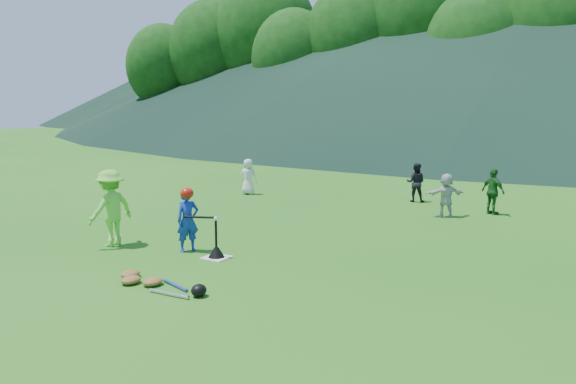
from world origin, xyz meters
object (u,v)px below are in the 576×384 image
at_px(home_plate, 217,258).
at_px(adult_coach, 111,208).
at_px(fielder_a, 248,177).
at_px(fielder_b, 416,183).
at_px(batting_tee, 216,251).
at_px(equipment_pile, 152,282).
at_px(fielder_d, 446,195).
at_px(fielder_c, 493,192).
at_px(batter_child, 188,220).

xyz_separation_m(home_plate, adult_coach, (-2.37, -0.35, 0.75)).
distance_m(fielder_a, fielder_b, 5.16).
relative_size(adult_coach, batting_tee, 2.24).
height_order(home_plate, equipment_pile, equipment_pile).
relative_size(fielder_b, batting_tee, 1.66).
xyz_separation_m(home_plate, fielder_d, (2.45, 6.06, 0.54)).
relative_size(fielder_b, fielder_c, 0.95).
relative_size(home_plate, equipment_pile, 0.25).
relative_size(home_plate, batting_tee, 0.66).
bearing_deg(home_plate, fielder_c, 64.26).
bearing_deg(fielder_a, home_plate, 105.02).
bearing_deg(batting_tee, home_plate, 0.00).
bearing_deg(adult_coach, home_plate, 101.90).
xyz_separation_m(adult_coach, equipment_pile, (2.53, -1.43, -0.69)).
relative_size(batter_child, fielder_b, 1.07).
bearing_deg(batter_child, fielder_b, 14.78).
height_order(home_plate, adult_coach, adult_coach).
bearing_deg(batter_child, adult_coach, 134.07).
xyz_separation_m(batter_child, adult_coach, (-1.59, -0.46, 0.16)).
distance_m(fielder_b, equipment_pile, 9.70).
height_order(batter_child, fielder_d, batter_child).
distance_m(fielder_a, fielder_d, 6.37).
relative_size(batter_child, adult_coach, 0.79).
relative_size(fielder_a, fielder_c, 0.94).
bearing_deg(fielder_b, batter_child, 63.55).
height_order(fielder_b, fielder_c, fielder_c).
bearing_deg(fielder_b, equipment_pile, 71.52).
xyz_separation_m(fielder_a, fielder_d, (6.36, -0.39, -0.01)).
distance_m(batter_child, adult_coach, 1.67).
bearing_deg(fielder_d, home_plate, 25.70).
relative_size(fielder_b, fielder_d, 1.02).
relative_size(batter_child, fielder_d, 1.09).
relative_size(home_plate, adult_coach, 0.30).
bearing_deg(home_plate, batting_tee, 0.00).
distance_m(batter_child, fielder_d, 6.77).
distance_m(home_plate, fielder_c, 7.81).
bearing_deg(equipment_pile, fielder_b, 84.71).
height_order(adult_coach, fielder_d, adult_coach).
bearing_deg(adult_coach, equipment_pile, 64.05).
height_order(home_plate, fielder_d, fielder_d).
relative_size(fielder_d, equipment_pile, 0.61).
distance_m(adult_coach, fielder_c, 9.34).
bearing_deg(fielder_b, fielder_d, 114.56).
distance_m(fielder_a, equipment_pile, 9.19).
bearing_deg(fielder_b, batting_tee, 69.19).
height_order(fielder_a, fielder_d, fielder_a).
xyz_separation_m(home_plate, fielder_b, (1.05, 7.87, 0.55)).
height_order(fielder_c, fielder_d, fielder_c).
xyz_separation_m(fielder_d, batting_tee, (-2.45, -6.06, -0.42)).
distance_m(fielder_b, fielder_c, 2.48).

